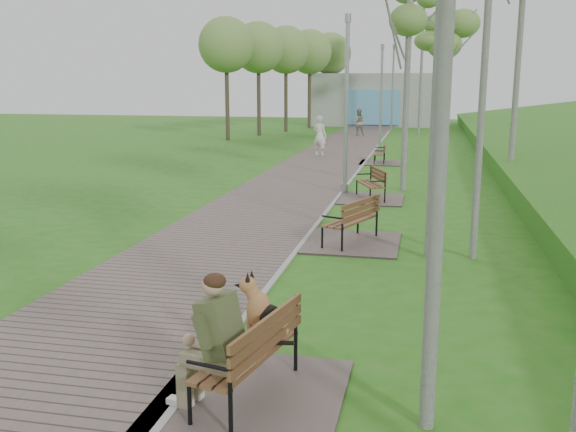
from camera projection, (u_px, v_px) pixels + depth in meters
name	position (u px, v px, depth m)	size (l,w,h in m)	color
walkway	(301.00, 180.00, 22.77)	(3.50, 67.00, 0.04)	#645751
kerb	(350.00, 182.00, 22.41)	(0.10, 67.00, 0.05)	#999993
building_north	(376.00, 99.00, 50.48)	(10.00, 5.20, 4.00)	#9E9E99
bench_main	(240.00, 357.00, 7.11)	(2.07, 2.30, 1.80)	#645751
bench_second	(350.00, 233.00, 14.04)	(2.05, 2.28, 1.26)	#645751
bench_third	(370.00, 193.00, 19.19)	(1.89, 2.09, 1.16)	#645751
bench_far	(380.00, 159.00, 27.55)	(1.72, 1.91, 1.06)	#645751
lamp_post_second	(346.00, 112.00, 19.71)	(0.21, 0.21, 5.46)	#95989C
lamp_post_third	(381.00, 102.00, 31.44)	(0.20, 0.20, 5.21)	#95989C
lamp_post_far	(393.00, 91.00, 44.40)	(0.23, 0.23, 5.89)	#95989C
pedestrian_near	(320.00, 136.00, 30.20)	(0.69, 0.45, 1.89)	white
pedestrian_far	(358.00, 122.00, 40.87)	(0.84, 0.65, 1.72)	gray
birch_far_b	(447.00, 28.00, 28.69)	(2.32, 2.32, 7.37)	silver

